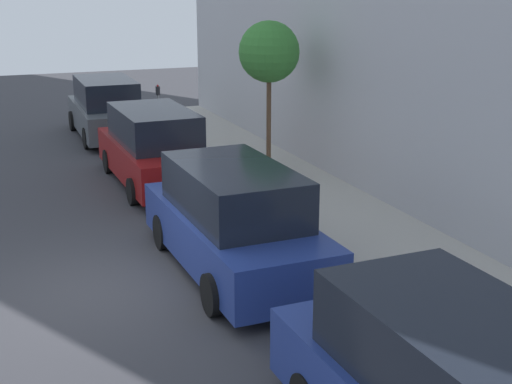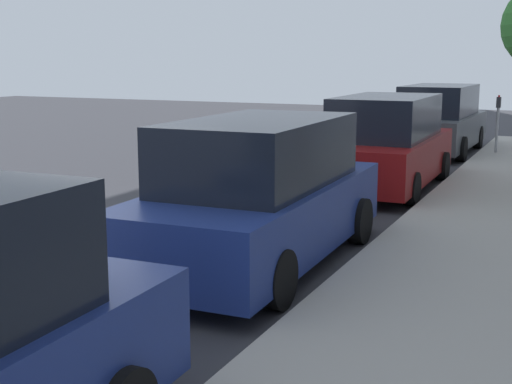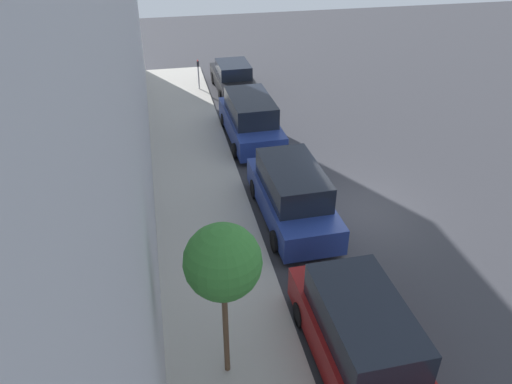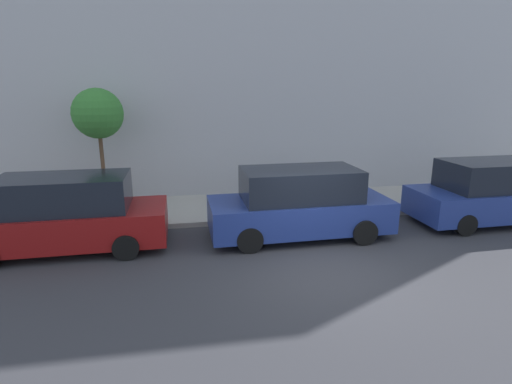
{
  "view_description": "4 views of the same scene",
  "coord_description": "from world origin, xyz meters",
  "px_view_note": "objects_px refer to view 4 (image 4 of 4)",
  "views": [
    {
      "loc": [
        -1.69,
        -11.01,
        4.92
      ],
      "look_at": [
        3.22,
        1.25,
        1.0
      ],
      "focal_mm": 50.0,
      "sensor_mm": 36.0,
      "label": 1
    },
    {
      "loc": [
        6.06,
        -8.26,
        2.68
      ],
      "look_at": [
        2.36,
        -0.24,
        1.0
      ],
      "focal_mm": 50.0,
      "sensor_mm": 36.0,
      "label": 2
    },
    {
      "loc": [
        6.2,
        12.93,
        9.37
      ],
      "look_at": [
        3.43,
        -0.25,
        1.0
      ],
      "focal_mm": 35.0,
      "sensor_mm": 36.0,
      "label": 3
    },
    {
      "loc": [
        -7.75,
        2.99,
        4.0
      ],
      "look_at": [
        3.49,
        1.0,
        1.0
      ],
      "focal_mm": 28.0,
      "sensor_mm": 36.0,
      "label": 4
    }
  ],
  "objects_px": {
    "parked_minivan_second": "(493,193)",
    "parked_minivan_fourth": "(66,215)",
    "parked_minivan_third": "(299,204)",
    "street_tree": "(98,114)"
  },
  "relations": [
    {
      "from": "parked_minivan_second",
      "to": "street_tree",
      "type": "xyz_separation_m",
      "value": [
        2.86,
        11.68,
        2.29
      ]
    },
    {
      "from": "parked_minivan_fourth",
      "to": "street_tree",
      "type": "relative_size",
      "value": 1.28
    },
    {
      "from": "parked_minivan_second",
      "to": "street_tree",
      "type": "bearing_deg",
      "value": 76.22
    },
    {
      "from": "parked_minivan_third",
      "to": "street_tree",
      "type": "height_order",
      "value": "street_tree"
    },
    {
      "from": "parked_minivan_fourth",
      "to": "parked_minivan_second",
      "type": "bearing_deg",
      "value": -89.8
    },
    {
      "from": "parked_minivan_second",
      "to": "parked_minivan_fourth",
      "type": "xyz_separation_m",
      "value": [
        -0.04,
        12.1,
        -0.0
      ]
    },
    {
      "from": "parked_minivan_fourth",
      "to": "street_tree",
      "type": "bearing_deg",
      "value": -8.27
    },
    {
      "from": "parked_minivan_second",
      "to": "parked_minivan_fourth",
      "type": "relative_size",
      "value": 1.0
    },
    {
      "from": "parked_minivan_third",
      "to": "parked_minivan_fourth",
      "type": "relative_size",
      "value": 1.0
    },
    {
      "from": "street_tree",
      "to": "parked_minivan_fourth",
      "type": "bearing_deg",
      "value": 171.73
    }
  ]
}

